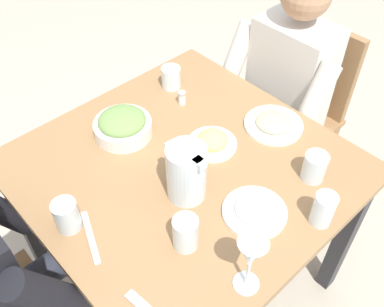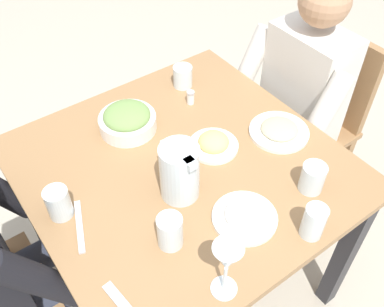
{
  "view_description": "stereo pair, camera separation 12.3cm",
  "coord_description": "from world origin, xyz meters",
  "views": [
    {
      "loc": [
        -0.73,
        0.64,
        1.8
      ],
      "look_at": [
        0.02,
        -0.05,
        0.75
      ],
      "focal_mm": 40.48,
      "sensor_mm": 36.0,
      "label": 1
    },
    {
      "loc": [
        -0.81,
        0.55,
        1.8
      ],
      "look_at": [
        0.02,
        -0.05,
        0.75
      ],
      "focal_mm": 40.48,
      "sensor_mm": 36.0,
      "label": 2
    }
  ],
  "objects": [
    {
      "name": "ground_plane",
      "position": [
        0.0,
        0.0,
        0.0
      ],
      "size": [
        8.0,
        8.0,
        0.0
      ],
      "primitive_type": "plane",
      "color": "#B7AD99"
    },
    {
      "name": "plate_fries",
      "position": [
        -0.0,
        -0.13,
        0.77
      ],
      "size": [
        0.17,
        0.17,
        0.06
      ],
      "color": "white",
      "rests_on": "dining_table"
    },
    {
      "name": "diner_far",
      "position": [
        0.09,
        0.59,
        0.65
      ],
      "size": [
        0.48,
        0.53,
        1.18
      ],
      "color": "black",
      "rests_on": "ground_plane"
    },
    {
      "name": "plate_yoghurt",
      "position": [
        -0.29,
        -0.02,
        0.77
      ],
      "size": [
        0.19,
        0.19,
        0.05
      ],
      "color": "white",
      "rests_on": "dining_table"
    },
    {
      "name": "water_glass_near_right",
      "position": [
        0.35,
        -0.25,
        0.79
      ],
      "size": [
        0.08,
        0.08,
        0.09
      ],
      "primitive_type": "cylinder",
      "color": "silver",
      "rests_on": "dining_table"
    },
    {
      "name": "diner_near",
      "position": [
        0.09,
        -0.59,
        0.65
      ],
      "size": [
        0.48,
        0.53,
        1.18
      ],
      "color": "silver",
      "rests_on": "ground_plane"
    },
    {
      "name": "water_glass_center",
      "position": [
        -0.32,
        -0.26,
        0.8
      ],
      "size": [
        0.08,
        0.08,
        0.1
      ],
      "primitive_type": "cylinder",
      "color": "silver",
      "rests_on": "dining_table"
    },
    {
      "name": "water_glass_near_left",
      "position": [
        0.05,
        0.41,
        0.8
      ],
      "size": [
        0.07,
        0.07,
        0.1
      ],
      "primitive_type": "cylinder",
      "color": "silver",
      "rests_on": "dining_table"
    },
    {
      "name": "plate_beans",
      "position": [
        -0.08,
        -0.36,
        0.77
      ],
      "size": [
        0.21,
        0.21,
        0.04
      ],
      "color": "white",
      "rests_on": "dining_table"
    },
    {
      "name": "salt_shaker",
      "position": [
        0.24,
        -0.21,
        0.78
      ],
      "size": [
        0.03,
        0.03,
        0.05
      ],
      "color": "white",
      "rests_on": "dining_table"
    },
    {
      "name": "dining_table",
      "position": [
        0.0,
        0.0,
        0.64
      ],
      "size": [
        0.99,
        0.99,
        0.75
      ],
      "color": "#997047",
      "rests_on": "ground_plane"
    },
    {
      "name": "salad_bowl",
      "position": [
        0.25,
        0.06,
        0.79
      ],
      "size": [
        0.2,
        0.2,
        0.09
      ],
      "color": "white",
      "rests_on": "dining_table"
    },
    {
      "name": "knife_near",
      "position": [
        -0.03,
        0.39,
        0.76
      ],
      "size": [
        0.18,
        0.08,
        0.01
      ],
      "primitive_type": "cube",
      "rotation": [
        0.0,
        0.0,
        -0.37
      ],
      "color": "silver",
      "rests_on": "dining_table"
    },
    {
      "name": "chair_near",
      "position": [
        0.09,
        -0.8,
        0.5
      ],
      "size": [
        0.4,
        0.4,
        0.88
      ],
      "color": "#997047",
      "rests_on": "ground_plane"
    },
    {
      "name": "water_glass_by_pitcher",
      "position": [
        -0.44,
        -0.14,
        0.81
      ],
      "size": [
        0.06,
        0.06,
        0.11
      ],
      "primitive_type": "cylinder",
      "color": "silver",
      "rests_on": "dining_table"
    },
    {
      "name": "water_glass_far_right",
      "position": [
        -0.23,
        0.2,
        0.81
      ],
      "size": [
        0.07,
        0.07,
        0.11
      ],
      "primitive_type": "cylinder",
      "color": "silver",
      "rests_on": "dining_table"
    },
    {
      "name": "water_pitcher",
      "position": [
        -0.09,
        0.08,
        0.85
      ],
      "size": [
        0.16,
        0.12,
        0.19
      ],
      "color": "silver",
      "rests_on": "dining_table"
    },
    {
      "name": "wine_glass",
      "position": [
        -0.43,
        0.17,
        0.89
      ],
      "size": [
        0.08,
        0.08,
        0.2
      ],
      "color": "silver",
      "rests_on": "dining_table"
    }
  ]
}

